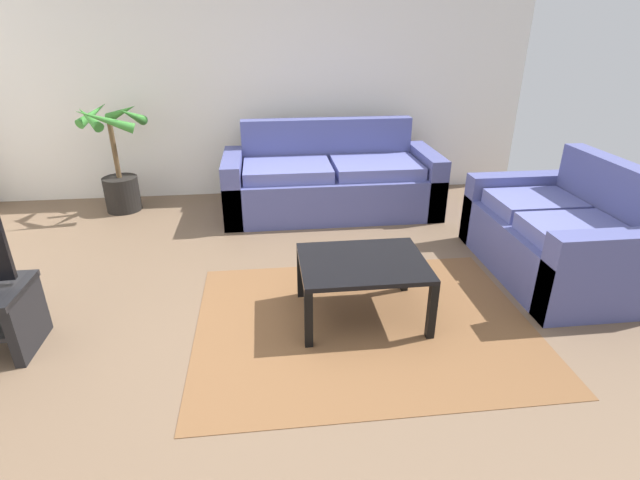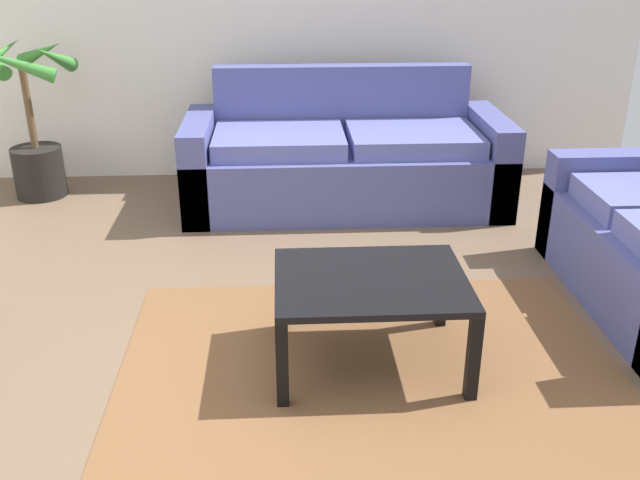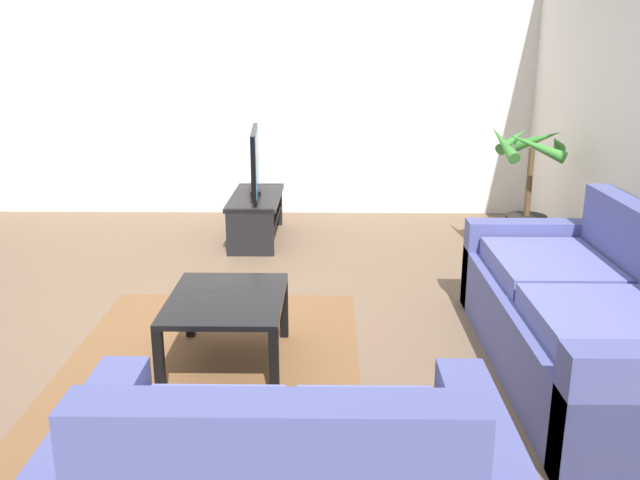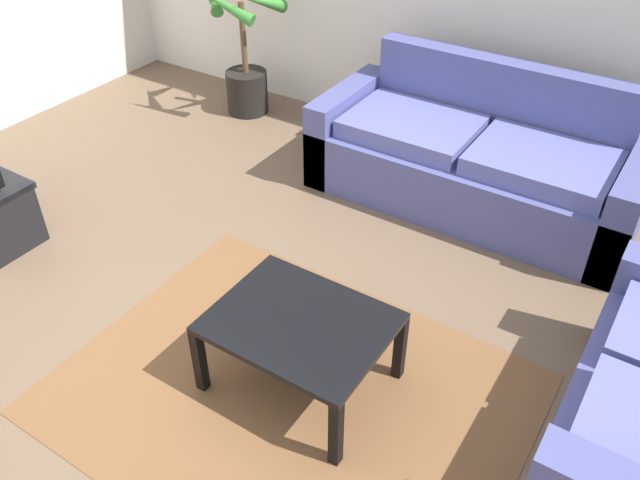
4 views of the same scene
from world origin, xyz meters
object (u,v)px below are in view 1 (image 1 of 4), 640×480
object	(u,v)px
couch_main	(331,183)
potted_palm	(118,169)
coffee_table	(363,268)
couch_loveseat	(558,238)

from	to	relation	value
couch_main	potted_palm	distance (m)	2.19
coffee_table	potted_palm	distance (m)	3.08
couch_loveseat	coffee_table	world-z (taller)	couch_loveseat
couch_main	potted_palm	xyz separation A→B (m)	(-2.17, 0.25, 0.15)
couch_loveseat	coffee_table	distance (m)	1.69
couch_main	coffee_table	xyz separation A→B (m)	(-0.07, -2.00, 0.06)
potted_palm	couch_loveseat	bearing A→B (deg)	-25.95
couch_main	couch_loveseat	size ratio (longest dim) A/B	1.48
couch_loveseat	potted_palm	size ratio (longest dim) A/B	1.29
couch_main	coffee_table	world-z (taller)	couch_main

